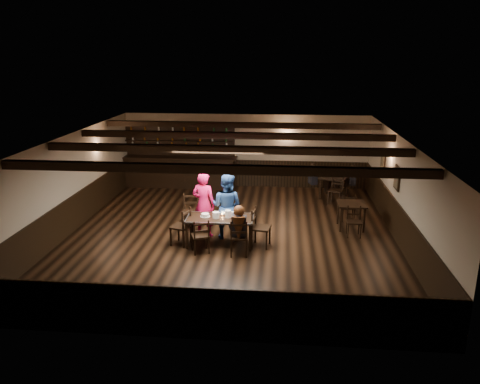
# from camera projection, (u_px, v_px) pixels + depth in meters

# --- Properties ---
(ground) EXTENTS (10.00, 10.00, 0.00)m
(ground) POSITION_uv_depth(u_px,v_px,m) (231.00, 234.00, 13.00)
(ground) COLOR black
(ground) RESTS_ON ground
(room_shell) EXTENTS (9.02, 10.02, 2.71)m
(room_shell) POSITION_uv_depth(u_px,v_px,m) (231.00, 173.00, 12.53)
(room_shell) COLOR beige
(room_shell) RESTS_ON ground
(dining_table) EXTENTS (1.74, 0.88, 0.75)m
(dining_table) POSITION_uv_depth(u_px,v_px,m) (220.00, 220.00, 12.12)
(dining_table) COLOR black
(dining_table) RESTS_ON ground
(chair_near_left) EXTENTS (0.53, 0.52, 0.89)m
(chair_near_left) POSITION_uv_depth(u_px,v_px,m) (201.00, 234.00, 11.62)
(chair_near_left) COLOR black
(chair_near_left) RESTS_ON ground
(chair_near_right) EXTENTS (0.47, 0.45, 0.95)m
(chair_near_right) POSITION_uv_depth(u_px,v_px,m) (239.00, 235.00, 11.45)
(chair_near_right) COLOR black
(chair_near_right) RESTS_ON ground
(chair_end_left) EXTENTS (0.57, 0.58, 1.00)m
(chair_end_left) POSITION_uv_depth(u_px,v_px,m) (183.00, 224.00, 12.12)
(chair_end_left) COLOR black
(chair_end_left) RESTS_ON ground
(chair_end_right) EXTENTS (0.53, 0.55, 1.03)m
(chair_end_right) POSITION_uv_depth(u_px,v_px,m) (258.00, 224.00, 12.05)
(chair_end_right) COLOR black
(chair_end_right) RESTS_ON ground
(chair_far_pushed) EXTENTS (0.54, 0.52, 1.00)m
(chair_far_pushed) POSITION_uv_depth(u_px,v_px,m) (191.00, 208.00, 13.38)
(chair_far_pushed) COLOR black
(chair_far_pushed) RESTS_ON ground
(woman_pink) EXTENTS (0.74, 0.58, 1.81)m
(woman_pink) POSITION_uv_depth(u_px,v_px,m) (204.00, 204.00, 12.66)
(woman_pink) COLOR #FF1D6E
(woman_pink) RESTS_ON ground
(man_blue) EXTENTS (1.03, 0.90, 1.79)m
(man_blue) POSITION_uv_depth(u_px,v_px,m) (227.00, 206.00, 12.52)
(man_blue) COLOR navy
(man_blue) RESTS_ON ground
(seated_person) EXTENTS (0.36, 0.53, 0.87)m
(seated_person) POSITION_uv_depth(u_px,v_px,m) (239.00, 223.00, 11.42)
(seated_person) COLOR black
(seated_person) RESTS_ON ground
(cake) EXTENTS (0.26, 0.26, 0.08)m
(cake) POSITION_uv_depth(u_px,v_px,m) (205.00, 215.00, 12.15)
(cake) COLOR white
(cake) RESTS_ON dining_table
(plate_stack_a) EXTENTS (0.18, 0.18, 0.17)m
(plate_stack_a) POSITION_uv_depth(u_px,v_px,m) (216.00, 215.00, 12.03)
(plate_stack_a) COLOR white
(plate_stack_a) RESTS_ON dining_table
(plate_stack_b) EXTENTS (0.16, 0.16, 0.19)m
(plate_stack_b) POSITION_uv_depth(u_px,v_px,m) (228.00, 214.00, 12.08)
(plate_stack_b) COLOR white
(plate_stack_b) RESTS_ON dining_table
(tea_light) EXTENTS (0.06, 0.06, 0.06)m
(tea_light) POSITION_uv_depth(u_px,v_px,m) (222.00, 215.00, 12.23)
(tea_light) COLOR #A5A8AD
(tea_light) RESTS_ON dining_table
(salt_shaker) EXTENTS (0.03, 0.03, 0.08)m
(salt_shaker) POSITION_uv_depth(u_px,v_px,m) (232.00, 218.00, 11.97)
(salt_shaker) COLOR silver
(salt_shaker) RESTS_ON dining_table
(pepper_shaker) EXTENTS (0.03, 0.03, 0.09)m
(pepper_shaker) POSITION_uv_depth(u_px,v_px,m) (235.00, 217.00, 12.00)
(pepper_shaker) COLOR #A5A8AD
(pepper_shaker) RESTS_ON dining_table
(drink_glass) EXTENTS (0.08, 0.08, 0.12)m
(drink_glass) POSITION_uv_depth(u_px,v_px,m) (232.00, 214.00, 12.18)
(drink_glass) COLOR silver
(drink_glass) RESTS_ON dining_table
(menu_red) EXTENTS (0.32, 0.27, 0.00)m
(menu_red) POSITION_uv_depth(u_px,v_px,m) (237.00, 219.00, 11.95)
(menu_red) COLOR #9C2411
(menu_red) RESTS_ON dining_table
(menu_blue) EXTENTS (0.34, 0.25, 0.00)m
(menu_blue) POSITION_uv_depth(u_px,v_px,m) (240.00, 217.00, 12.14)
(menu_blue) COLOR #0E1846
(menu_blue) RESTS_ON dining_table
(bar_counter) EXTENTS (4.35, 0.70, 2.20)m
(bar_counter) POSITION_uv_depth(u_px,v_px,m) (179.00, 167.00, 17.51)
(bar_counter) COLOR black
(bar_counter) RESTS_ON ground
(back_table_a) EXTENTS (0.79, 0.79, 0.75)m
(back_table_a) POSITION_uv_depth(u_px,v_px,m) (351.00, 207.00, 13.28)
(back_table_a) COLOR black
(back_table_a) RESTS_ON ground
(back_table_b) EXTENTS (1.14, 1.14, 0.75)m
(back_table_b) POSITION_uv_depth(u_px,v_px,m) (334.00, 179.00, 16.11)
(back_table_b) COLOR black
(back_table_b) RESTS_ON ground
(bg_patron_left) EXTENTS (0.32, 0.41, 0.74)m
(bg_patron_left) POSITION_uv_depth(u_px,v_px,m) (313.00, 174.00, 16.17)
(bg_patron_left) COLOR black
(bg_patron_left) RESTS_ON ground
(bg_patron_right) EXTENTS (0.22, 0.35, 0.71)m
(bg_patron_right) POSITION_uv_depth(u_px,v_px,m) (353.00, 175.00, 16.08)
(bg_patron_right) COLOR black
(bg_patron_right) RESTS_ON ground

